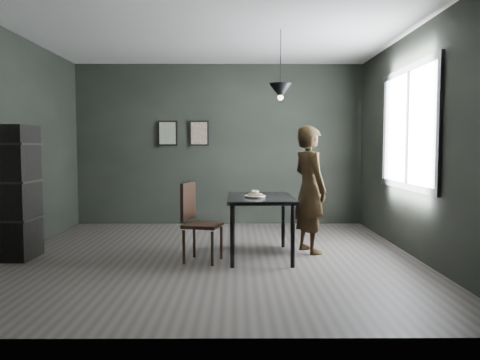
{
  "coord_description": "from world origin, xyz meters",
  "views": [
    {
      "loc": [
        0.32,
        -5.73,
        1.35
      ],
      "look_at": [
        0.35,
        0.05,
        0.95
      ],
      "focal_mm": 35.0,
      "sensor_mm": 36.0,
      "label": 1
    }
  ],
  "objects_px": {
    "cafe_table": "(260,203)",
    "pendant_lamp": "(280,91)",
    "shelf_unit": "(20,192)",
    "white_plate": "(255,197)",
    "woman": "(310,189)",
    "wood_chair": "(196,217)"
  },
  "relations": [
    {
      "from": "pendant_lamp",
      "to": "white_plate",
      "type": "bearing_deg",
      "value": -150.27
    },
    {
      "from": "shelf_unit",
      "to": "woman",
      "type": "bearing_deg",
      "value": 6.37
    },
    {
      "from": "cafe_table",
      "to": "woman",
      "type": "xyz_separation_m",
      "value": [
        0.65,
        0.25,
        0.14
      ]
    },
    {
      "from": "cafe_table",
      "to": "pendant_lamp",
      "type": "height_order",
      "value": "pendant_lamp"
    },
    {
      "from": "cafe_table",
      "to": "white_plate",
      "type": "relative_size",
      "value": 5.22
    },
    {
      "from": "white_plate",
      "to": "wood_chair",
      "type": "distance_m",
      "value": 0.75
    },
    {
      "from": "white_plate",
      "to": "wood_chair",
      "type": "relative_size",
      "value": 0.24
    },
    {
      "from": "cafe_table",
      "to": "shelf_unit",
      "type": "xyz_separation_m",
      "value": [
        -2.92,
        -0.07,
        0.14
      ]
    },
    {
      "from": "wood_chair",
      "to": "pendant_lamp",
      "type": "height_order",
      "value": "pendant_lamp"
    },
    {
      "from": "pendant_lamp",
      "to": "cafe_table",
      "type": "bearing_deg",
      "value": -158.2
    },
    {
      "from": "pendant_lamp",
      "to": "woman",
      "type": "bearing_deg",
      "value": 20.62
    },
    {
      "from": "white_plate",
      "to": "pendant_lamp",
      "type": "height_order",
      "value": "pendant_lamp"
    },
    {
      "from": "wood_chair",
      "to": "shelf_unit",
      "type": "distance_m",
      "value": 2.17
    },
    {
      "from": "white_plate",
      "to": "pendant_lamp",
      "type": "relative_size",
      "value": 0.27
    },
    {
      "from": "woman",
      "to": "pendant_lamp",
      "type": "relative_size",
      "value": 1.89
    },
    {
      "from": "shelf_unit",
      "to": "pendant_lamp",
      "type": "bearing_deg",
      "value": 4.31
    },
    {
      "from": "white_plate",
      "to": "woman",
      "type": "bearing_deg",
      "value": 24.83
    },
    {
      "from": "white_plate",
      "to": "wood_chair",
      "type": "height_order",
      "value": "wood_chair"
    },
    {
      "from": "cafe_table",
      "to": "pendant_lamp",
      "type": "bearing_deg",
      "value": 21.8
    },
    {
      "from": "shelf_unit",
      "to": "pendant_lamp",
      "type": "relative_size",
      "value": 1.87
    },
    {
      "from": "white_plate",
      "to": "pendant_lamp",
      "type": "distance_m",
      "value": 1.35
    },
    {
      "from": "pendant_lamp",
      "to": "wood_chair",
      "type": "bearing_deg",
      "value": -162.04
    }
  ]
}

